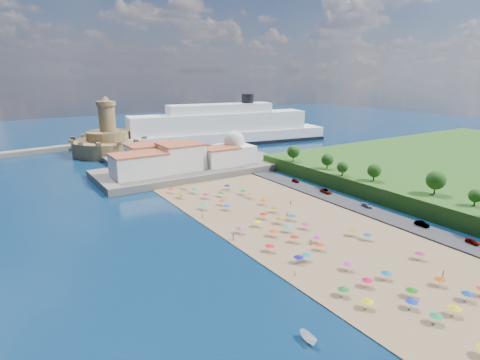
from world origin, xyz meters
TOP-DOWN VIEW (x-y plane):
  - ground at (0.00, 0.00)m, footprint 700.00×700.00m
  - terrace at (10.00, 73.00)m, footprint 90.00×36.00m
  - jetty at (-12.00, 108.00)m, footprint 18.00×70.00m
  - waterfront_buildings at (-3.05, 73.64)m, footprint 57.00×29.00m
  - domed_building at (30.00, 71.00)m, footprint 16.00×16.00m
  - fortress at (-12.00, 138.00)m, footprint 40.00×40.00m
  - cruise_ship at (55.80, 129.24)m, footprint 145.26×42.31m
  - beach_parasols at (-0.78, -10.85)m, footprint 32.07×118.74m
  - beachgoers at (-0.94, 6.50)m, footprint 34.33×88.51m
  - parked_cars at (36.00, -1.60)m, footprint 2.71×76.99m
  - hillside_trees at (48.21, -8.10)m, footprint 14.89×110.92m

SIDE VIEW (x-z plane):
  - ground at x=0.00m, z-range 0.00..0.00m
  - beachgoers at x=-0.94m, z-range 0.20..2.05m
  - jetty at x=-12.00m, z-range 0.00..2.40m
  - parked_cars at x=36.00m, z-range 0.66..2.10m
  - terrace at x=10.00m, z-range 0.00..3.00m
  - beach_parasols at x=-0.78m, z-range 1.05..3.25m
  - fortress at x=-12.00m, z-range -9.52..22.88m
  - waterfront_buildings at x=-3.05m, z-range 2.38..13.38m
  - domed_building at x=30.00m, z-range 1.47..16.47m
  - cruise_ship at x=55.80m, z-range -6.40..24.99m
  - hillside_trees at x=48.21m, z-range 6.19..14.22m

